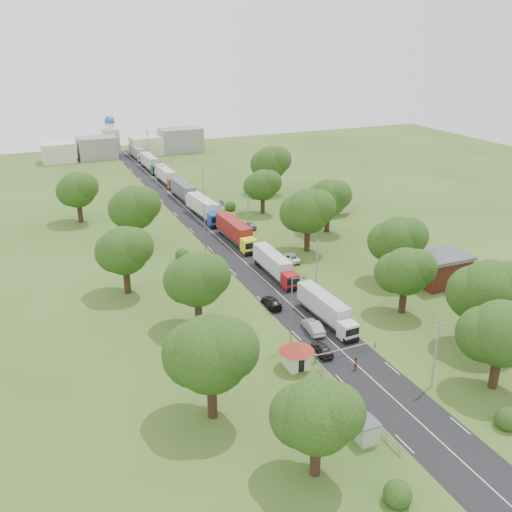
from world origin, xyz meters
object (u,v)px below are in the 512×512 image
boom_barrier (337,351)px  pedestrian_near (356,364)px  truck_0 (326,309)px  guard_booth (297,352)px  info_sign (222,205)px  car_lane_mid (313,327)px  car_lane_front (322,349)px

boom_barrier → pedestrian_near: 3.54m
boom_barrier → truck_0: size_ratio=0.68×
guard_booth → boom_barrier: bearing=0.0°
guard_booth → info_sign: info_sign is taller
car_lane_mid → car_lane_front: bearing=78.5°
truck_0 → guard_booth: bearing=-136.1°
boom_barrier → info_sign: size_ratio=2.25×
info_sign → car_lane_front: (-7.92, -58.50, -2.29)m
car_lane_mid → pedestrian_near: pedestrian_near is taller
boom_barrier → pedestrian_near: size_ratio=5.43×
boom_barrier → car_lane_mid: car_lane_mid is taller
guard_booth → car_lane_mid: (6.20, 7.00, -1.36)m
boom_barrier → truck_0: 9.78m
guard_booth → pedestrian_near: bearing=-28.7°
guard_booth → truck_0: truck_0 is taller
car_lane_mid → info_sign: bearing=-90.9°
truck_0 → car_lane_mid: 3.98m
info_sign → pedestrian_near: info_sign is taller
info_sign → truck_0: bearing=-93.4°
boom_barrier → car_lane_front: size_ratio=2.22×
info_sign → truck_0: size_ratio=0.30×
car_lane_front → car_lane_mid: car_lane_mid is taller
pedestrian_near → car_lane_mid: bearing=53.7°
pedestrian_near → car_lane_front: bearing=73.6°
boom_barrier → pedestrian_near: bearing=-80.9°
guard_booth → truck_0: (9.40, 9.04, -0.17)m
truck_0 → pedestrian_near: truck_0 is taller
boom_barrier → truck_0: truck_0 is taller
truck_0 → pedestrian_near: bearing=-103.4°
guard_booth → truck_0: 13.04m
info_sign → truck_0: (-3.00, -50.96, -1.00)m
info_sign → pedestrian_near: 63.82m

